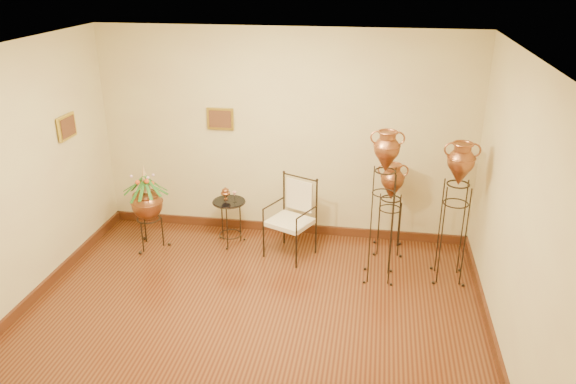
% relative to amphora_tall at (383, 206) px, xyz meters
% --- Properties ---
extents(ground, '(5.00, 5.00, 0.00)m').
position_rel_amphora_tall_xyz_m(ground, '(-1.33, -1.43, -0.95)').
color(ground, '#593015').
rests_on(ground, ground).
extents(room_shell, '(5.02, 5.02, 2.81)m').
position_rel_amphora_tall_xyz_m(room_shell, '(-1.33, -1.42, 0.78)').
color(room_shell, '#D4CD88').
rests_on(room_shell, ground).
extents(amphora_tall, '(0.39, 0.39, 1.86)m').
position_rel_amphora_tall_xyz_m(amphora_tall, '(0.00, 0.00, 0.00)').
color(amphora_tall, black).
rests_on(amphora_tall, ground).
extents(amphora_mid, '(0.48, 0.48, 1.73)m').
position_rel_amphora_tall_xyz_m(amphora_mid, '(0.82, 0.14, -0.08)').
color(amphora_mid, black).
rests_on(amphora_mid, ground).
extents(amphora_short, '(0.45, 0.45, 1.23)m').
position_rel_amphora_tall_xyz_m(amphora_short, '(0.11, 0.72, -0.34)').
color(amphora_short, black).
rests_on(amphora_short, ground).
extents(planter_urn, '(0.81, 0.81, 1.18)m').
position_rel_amphora_tall_xyz_m(planter_urn, '(-3.01, 0.32, -0.29)').
color(planter_urn, black).
rests_on(planter_urn, ground).
extents(armchair, '(0.75, 0.73, 1.03)m').
position_rel_amphora_tall_xyz_m(armchair, '(-1.14, 0.38, -0.43)').
color(armchair, black).
rests_on(armchair, ground).
extents(side_table, '(0.51, 0.51, 0.78)m').
position_rel_amphora_tall_xyz_m(side_table, '(-1.98, 0.59, -0.63)').
color(side_table, black).
rests_on(side_table, ground).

